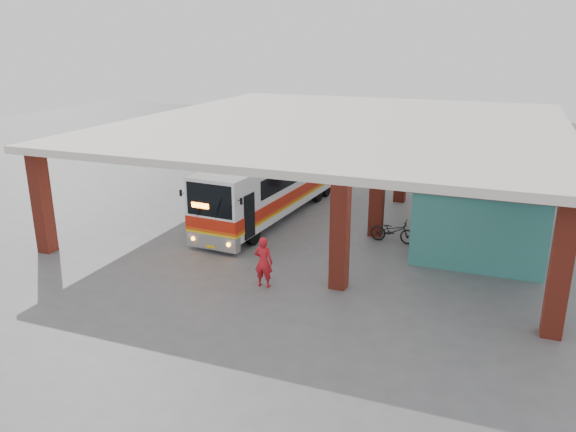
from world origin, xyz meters
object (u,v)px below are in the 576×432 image
Objects in this scene: red_chair at (419,214)px; pedestrian at (263,262)px; coach_bus at (273,184)px; motorcycle at (393,231)px.

pedestrian is at bearing -96.00° from red_chair.
red_chair is at bearing 19.23° from coach_bus.
red_chair is at bearing -9.01° from motorcycle.
motorcycle is 2.55× the size of red_chair.
coach_bus is at bearing 77.04° from motorcycle.
coach_bus is 6.69m from motorcycle.
motorcycle is at bearing -9.76° from coach_bus.
coach_bus is 7.37m from red_chair.
red_chair is at bearing -115.25° from pedestrian.
coach_bus is 6.21× the size of pedestrian.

